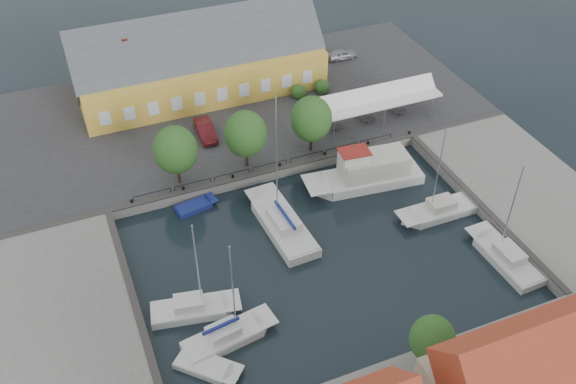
% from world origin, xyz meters
% --- Properties ---
extents(ground, '(140.00, 140.00, 0.00)m').
position_xyz_m(ground, '(0.00, 0.00, 0.00)').
color(ground, black).
rests_on(ground, ground).
extents(north_quay, '(56.00, 26.00, 1.00)m').
position_xyz_m(north_quay, '(0.00, 23.00, 0.50)').
color(north_quay, '#2D2D30').
rests_on(north_quay, ground).
extents(west_quay, '(12.00, 24.00, 1.00)m').
position_xyz_m(west_quay, '(-22.00, -2.00, 0.50)').
color(west_quay, slate).
rests_on(west_quay, ground).
extents(east_quay, '(12.00, 24.00, 1.00)m').
position_xyz_m(east_quay, '(22.00, -2.00, 0.50)').
color(east_quay, slate).
rests_on(east_quay, ground).
extents(quay_edge_fittings, '(56.00, 24.72, 0.40)m').
position_xyz_m(quay_edge_fittings, '(0.02, 4.75, 1.06)').
color(quay_edge_fittings, '#383533').
rests_on(quay_edge_fittings, north_quay).
extents(warehouse, '(28.56, 14.00, 9.55)m').
position_xyz_m(warehouse, '(-2.60, 28.36, 4.43)').
color(warehouse, gold).
rests_on(warehouse, north_quay).
extents(tent_canopy, '(14.00, 4.00, 2.83)m').
position_xyz_m(tent_canopy, '(14.00, 14.50, 3.68)').
color(tent_canopy, white).
rests_on(tent_canopy, north_quay).
extents(quay_trees, '(18.20, 4.20, 6.30)m').
position_xyz_m(quay_trees, '(-2.00, 12.00, 4.88)').
color(quay_trees, black).
rests_on(quay_trees, north_quay).
extents(car_silver, '(3.87, 1.65, 1.30)m').
position_xyz_m(car_silver, '(16.74, 28.71, 1.65)').
color(car_silver, '#9FA3A7').
rests_on(car_silver, north_quay).
extents(car_red, '(1.79, 4.75, 1.55)m').
position_xyz_m(car_red, '(-4.36, 18.62, 1.77)').
color(car_red, maroon).
rests_on(car_red, north_quay).
extents(center_sailboat, '(3.64, 10.65, 14.15)m').
position_xyz_m(center_sailboat, '(-1.79, 3.03, 0.36)').
color(center_sailboat, silver).
rests_on(center_sailboat, ground).
extents(trawler, '(12.35, 4.77, 5.00)m').
position_xyz_m(trawler, '(8.58, 6.07, 1.02)').
color(trawler, silver).
rests_on(trawler, ground).
extents(east_boat_b, '(7.72, 2.58, 10.56)m').
position_xyz_m(east_boat_b, '(12.46, -0.73, 0.26)').
color(east_boat_b, silver).
rests_on(east_boat_b, ground).
extents(east_boat_c, '(2.84, 8.24, 10.43)m').
position_xyz_m(east_boat_c, '(14.56, -8.19, 0.26)').
color(east_boat_c, silver).
rests_on(east_boat_c, ground).
extents(west_boat_c, '(7.49, 3.61, 9.96)m').
position_xyz_m(west_boat_c, '(-12.07, -3.48, 0.26)').
color(west_boat_c, silver).
rests_on(west_boat_c, ground).
extents(west_boat_d, '(7.79, 3.38, 10.26)m').
position_xyz_m(west_boat_d, '(-10.38, -7.09, 0.27)').
color(west_boat_d, silver).
rests_on(west_boat_d, ground).
extents(launch_sw, '(4.95, 4.90, 0.98)m').
position_xyz_m(launch_sw, '(-12.60, -9.02, 0.09)').
color(launch_sw, silver).
rests_on(launch_sw, ground).
extents(launch_nw, '(4.24, 2.30, 0.88)m').
position_xyz_m(launch_nw, '(-8.39, 8.80, 0.09)').
color(launch_nw, navy).
rests_on(launch_nw, ground).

